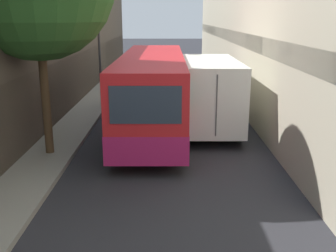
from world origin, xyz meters
TOP-DOWN VIEW (x-y plane):
  - ground_plane at (0.00, 15.00)m, footprint 150.00×150.00m
  - sidewalk_left at (-4.01, 15.00)m, footprint 1.66×60.00m
  - bus at (-0.57, 17.88)m, footprint 2.55×11.18m
  - box_truck at (1.76, 18.34)m, footprint 2.31×7.62m
  - panel_van at (-1.65, 28.52)m, footprint 1.87×4.31m
  - street_lamp at (-3.43, 21.81)m, footprint 0.36×0.80m

SIDE VIEW (x-z plane):
  - ground_plane at x=0.00m, z-range 0.00..0.00m
  - sidewalk_left at x=-4.01m, z-range 0.00..0.16m
  - panel_van at x=-1.65m, z-range 0.11..2.18m
  - box_truck at x=1.76m, z-range 0.11..3.09m
  - bus at x=-0.57m, z-range 0.09..3.26m
  - street_lamp at x=-3.43m, z-range 1.53..9.08m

